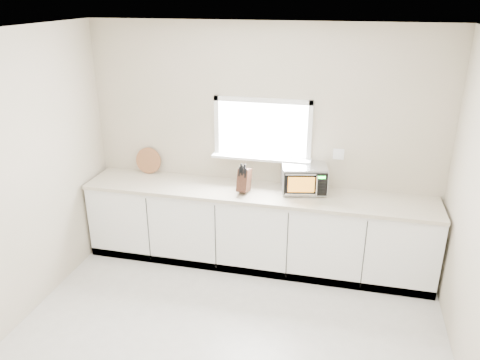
% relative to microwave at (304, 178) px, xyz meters
% --- Properties ---
extents(back_wall, '(4.00, 0.17, 2.70)m').
position_rel_microwave_xyz_m(back_wall, '(-0.50, 0.19, 0.28)').
color(back_wall, beige).
rests_on(back_wall, ground).
extents(cabinets, '(3.92, 0.60, 0.88)m').
position_rel_microwave_xyz_m(cabinets, '(-0.50, -0.10, -0.64)').
color(cabinets, white).
rests_on(cabinets, ground).
extents(countertop, '(3.92, 0.64, 0.04)m').
position_rel_microwave_xyz_m(countertop, '(-0.50, -0.11, -0.18)').
color(countertop, beige).
rests_on(countertop, cabinets).
extents(microwave, '(0.54, 0.47, 0.31)m').
position_rel_microwave_xyz_m(microwave, '(0.00, 0.00, 0.00)').
color(microwave, black).
rests_on(microwave, countertop).
extents(knife_block, '(0.14, 0.25, 0.35)m').
position_rel_microwave_xyz_m(knife_block, '(-0.63, -0.17, -0.01)').
color(knife_block, '#462719').
rests_on(knife_block, countertop).
extents(cutting_board, '(0.32, 0.08, 0.32)m').
position_rel_microwave_xyz_m(cutting_board, '(-1.89, 0.14, -0.00)').
color(cutting_board, '#9B5B3C').
rests_on(cutting_board, countertop).
extents(coffee_grinder, '(0.12, 0.12, 0.20)m').
position_rel_microwave_xyz_m(coffee_grinder, '(0.11, -0.09, -0.06)').
color(coffee_grinder, '#ADB0B5').
rests_on(coffee_grinder, countertop).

